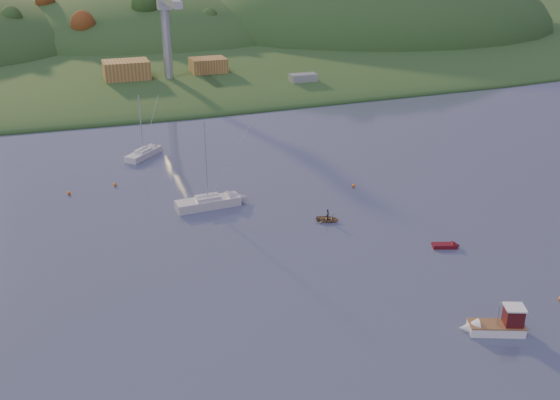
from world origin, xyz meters
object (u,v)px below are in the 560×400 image
object	(u,v)px
fishing_boat	(492,325)
canoe	(328,219)
sailboat_near	(143,153)
red_tender	(450,246)
sailboat_far	(208,202)

from	to	relation	value
fishing_boat	canoe	world-z (taller)	fishing_boat
sailboat_near	canoe	world-z (taller)	sailboat_near
red_tender	sailboat_near	bearing A→B (deg)	141.12
sailboat_far	fishing_boat	bearing A→B (deg)	-67.92
fishing_boat	red_tender	world-z (taller)	fishing_boat
sailboat_near	fishing_boat	bearing A→B (deg)	-115.78
sailboat_far	canoe	xyz separation A→B (m)	(14.09, -10.09, -0.48)
sailboat_far	red_tender	xyz separation A→B (m)	(25.21, -22.26, -0.55)
red_tender	fishing_boat	bearing A→B (deg)	-92.92
sailboat_far	canoe	world-z (taller)	sailboat_far
sailboat_near	red_tender	world-z (taller)	sailboat_near
sailboat_near	sailboat_far	size ratio (longest dim) A/B	0.86
fishing_boat	sailboat_far	xyz separation A→B (m)	(-18.72, 39.05, -0.07)
sailboat_far	red_tender	size ratio (longest dim) A/B	3.45
sailboat_near	sailboat_far	world-z (taller)	sailboat_far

